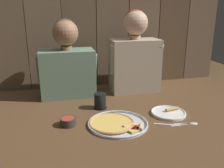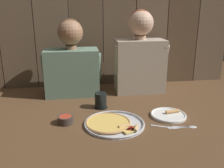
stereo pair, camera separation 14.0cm
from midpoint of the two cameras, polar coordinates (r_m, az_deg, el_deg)
name	(u,v)px [view 1 (the left image)]	position (r m, az deg, el deg)	size (l,w,h in m)	color
ground_plane	(117,116)	(1.52, -1.53, -7.63)	(3.20, 3.20, 0.00)	brown
pizza_tray	(116,123)	(1.41, -2.00, -9.23)	(0.35, 0.35, 0.03)	silver
dinner_plate	(168,113)	(1.57, 10.56, -6.65)	(0.22, 0.22, 0.03)	white
drinking_glass	(100,101)	(1.63, -5.27, -4.00)	(0.09, 0.09, 0.10)	black
dipping_bowl	(68,121)	(1.43, -13.00, -8.50)	(0.09, 0.09, 0.04)	#3D332D
table_fork	(166,124)	(1.43, 9.84, -9.31)	(0.12, 0.07, 0.01)	silver
table_knife	(183,124)	(1.46, 13.66, -9.16)	(0.16, 0.02, 0.01)	silver
table_spoon	(190,123)	(1.47, 15.21, -8.85)	(0.14, 0.04, 0.01)	silver
diner_left	(67,63)	(1.85, -12.59, 4.84)	(0.43, 0.22, 0.57)	slate
diner_right	(135,55)	(1.92, 3.26, 6.83)	(0.41, 0.21, 0.63)	#B2A38E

